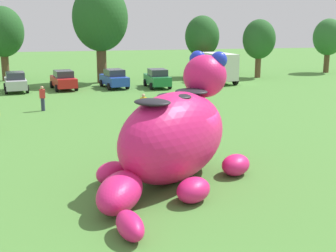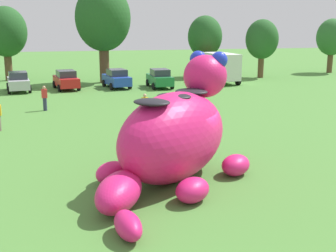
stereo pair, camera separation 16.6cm
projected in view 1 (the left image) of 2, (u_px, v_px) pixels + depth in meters
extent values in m
plane|color=#4C8438|center=(189.00, 174.00, 18.24)|extent=(160.00, 160.00, 0.00)
ellipsoid|color=#E01E6B|center=(174.00, 137.00, 17.32)|extent=(6.36, 6.40, 3.38)
ellipsoid|color=#E01E6B|center=(205.00, 76.00, 19.00)|extent=(2.65, 2.65, 1.79)
sphere|color=#1E33CC|center=(198.00, 59.00, 19.32)|extent=(0.71, 0.71, 0.71)
sphere|color=#1E33CC|center=(219.00, 60.00, 18.82)|extent=(0.71, 0.71, 0.71)
ellipsoid|color=black|center=(191.00, 92.00, 18.10)|extent=(1.72, 1.72, 0.23)
ellipsoid|color=black|center=(174.00, 96.00, 16.97)|extent=(1.72, 1.72, 0.23)
ellipsoid|color=black|center=(152.00, 102.00, 15.72)|extent=(1.72, 1.72, 0.23)
ellipsoid|color=#E01E6B|center=(156.00, 151.00, 19.94)|extent=(1.75, 1.76, 0.83)
ellipsoid|color=#E01E6B|center=(236.00, 165.00, 18.05)|extent=(1.75, 1.76, 0.83)
ellipsoid|color=#E01E6B|center=(112.00, 173.00, 17.10)|extent=(1.75, 1.76, 0.83)
ellipsoid|color=#E01E6B|center=(193.00, 190.00, 15.36)|extent=(1.75, 1.76, 0.83)
ellipsoid|color=#E01E6B|center=(120.00, 192.00, 14.68)|extent=(2.35, 3.02, 1.18)
ellipsoid|color=#E01E6B|center=(130.00, 226.00, 12.80)|extent=(0.91, 1.63, 0.72)
cube|color=#B7BABF|center=(16.00, 83.00, 39.52)|extent=(2.25, 4.30, 0.80)
cube|color=#2D333D|center=(15.00, 75.00, 39.23)|extent=(1.75, 2.16, 0.60)
cylinder|color=black|center=(5.00, 86.00, 40.47)|extent=(0.33, 0.67, 0.64)
cylinder|color=black|center=(25.00, 86.00, 41.07)|extent=(0.33, 0.67, 0.64)
cylinder|color=black|center=(6.00, 90.00, 38.16)|extent=(0.33, 0.67, 0.64)
cylinder|color=black|center=(27.00, 89.00, 38.76)|extent=(0.33, 0.67, 0.64)
cube|color=red|center=(64.00, 81.00, 40.77)|extent=(2.41, 4.34, 0.80)
cube|color=#2D333D|center=(63.00, 74.00, 40.48)|extent=(1.83, 2.21, 0.60)
cylinder|color=black|center=(52.00, 85.00, 41.66)|extent=(0.35, 0.67, 0.64)
cylinder|color=black|center=(70.00, 84.00, 42.33)|extent=(0.35, 0.67, 0.64)
cylinder|color=black|center=(57.00, 88.00, 39.39)|extent=(0.35, 0.67, 0.64)
cylinder|color=black|center=(76.00, 87.00, 40.06)|extent=(0.35, 0.67, 0.64)
cube|color=#2347B7|center=(114.00, 80.00, 41.78)|extent=(2.41, 4.34, 0.80)
cube|color=#2D333D|center=(114.00, 73.00, 41.48)|extent=(1.82, 2.20, 0.60)
cylinder|color=black|center=(101.00, 83.00, 42.67)|extent=(0.35, 0.67, 0.64)
cylinder|color=black|center=(119.00, 82.00, 43.33)|extent=(0.35, 0.67, 0.64)
cylinder|color=black|center=(109.00, 87.00, 40.40)|extent=(0.35, 0.67, 0.64)
cylinder|color=black|center=(127.00, 86.00, 41.06)|extent=(0.35, 0.67, 0.64)
cube|color=#1E7238|center=(157.00, 80.00, 41.96)|extent=(1.86, 4.16, 0.80)
cube|color=#2D333D|center=(158.00, 72.00, 41.67)|extent=(1.57, 2.02, 0.60)
cylinder|color=black|center=(145.00, 83.00, 43.03)|extent=(0.26, 0.65, 0.64)
cylinder|color=black|center=(163.00, 82.00, 43.47)|extent=(0.26, 0.65, 0.64)
cylinder|color=black|center=(152.00, 86.00, 40.64)|extent=(0.26, 0.65, 0.64)
cylinder|color=black|center=(170.00, 86.00, 41.08)|extent=(0.26, 0.65, 0.64)
cube|color=#B2231E|center=(205.00, 66.00, 47.61)|extent=(2.18, 2.00, 1.90)
cube|color=silver|center=(219.00, 66.00, 44.61)|extent=(2.58, 4.80, 2.50)
cylinder|color=black|center=(196.00, 76.00, 47.50)|extent=(0.37, 0.92, 0.90)
cylinder|color=black|center=(214.00, 75.00, 48.15)|extent=(0.37, 0.92, 0.90)
cylinder|color=black|center=(216.00, 81.00, 43.07)|extent=(0.37, 0.92, 0.90)
cylinder|color=black|center=(235.00, 80.00, 43.75)|extent=(0.37, 0.92, 0.90)
cylinder|color=brown|center=(5.00, 68.00, 46.64)|extent=(0.76, 0.76, 2.65)
ellipsoid|color=#235623|center=(3.00, 32.00, 45.82)|extent=(4.23, 4.23, 5.08)
cylinder|color=brown|center=(102.00, 66.00, 45.13)|extent=(0.96, 0.96, 3.37)
ellipsoid|color=#235623|center=(100.00, 18.00, 44.08)|extent=(5.40, 5.40, 6.48)
cylinder|color=brown|center=(202.00, 66.00, 50.09)|extent=(0.67, 0.67, 2.33)
ellipsoid|color=#235623|center=(202.00, 36.00, 49.36)|extent=(3.73, 3.73, 4.48)
cylinder|color=brown|center=(258.00, 67.00, 49.42)|extent=(0.63, 0.63, 2.19)
ellipsoid|color=#235623|center=(259.00, 39.00, 48.74)|extent=(3.51, 3.51, 4.21)
cylinder|color=brown|center=(326.00, 63.00, 54.26)|extent=(0.64, 0.64, 2.23)
ellipsoid|color=#2D662D|center=(328.00, 37.00, 53.57)|extent=(3.57, 3.57, 4.28)
cylinder|color=#2D334C|center=(144.00, 114.00, 27.75)|extent=(0.26, 0.26, 0.88)
cube|color=gold|center=(143.00, 102.00, 27.59)|extent=(0.38, 0.22, 0.60)
sphere|color=tan|center=(143.00, 96.00, 27.49)|extent=(0.22, 0.22, 0.22)
cylinder|color=#2D334C|center=(43.00, 104.00, 31.05)|extent=(0.26, 0.26, 0.88)
cube|color=red|center=(42.00, 94.00, 30.88)|extent=(0.38, 0.22, 0.60)
sphere|color=tan|center=(42.00, 88.00, 30.79)|extent=(0.22, 0.22, 0.22)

